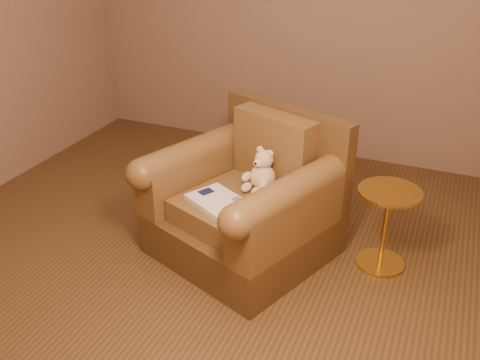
% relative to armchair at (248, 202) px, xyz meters
% --- Properties ---
extents(floor, '(4.00, 4.00, 0.00)m').
position_rel_armchair_xyz_m(floor, '(-0.30, -0.20, -0.36)').
color(floor, brown).
rests_on(floor, ground).
extents(armchair, '(1.33, 1.30, 0.94)m').
position_rel_armchair_xyz_m(armchair, '(0.00, 0.00, 0.00)').
color(armchair, '#4F361A').
rests_on(armchair, floor).
extents(teddy_bear, '(0.22, 0.25, 0.30)m').
position_rel_armchair_xyz_m(teddy_bear, '(0.07, 0.07, 0.20)').
color(teddy_bear, beige).
rests_on(teddy_bear, armchair).
extents(guidebook, '(0.52, 0.45, 0.04)m').
position_rel_armchair_xyz_m(guidebook, '(-0.08, -0.25, 0.10)').
color(guidebook, beige).
rests_on(guidebook, armchair).
extents(side_table, '(0.40, 0.40, 0.56)m').
position_rel_armchair_xyz_m(side_table, '(0.89, 0.16, -0.06)').
color(side_table, gold).
rests_on(side_table, floor).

